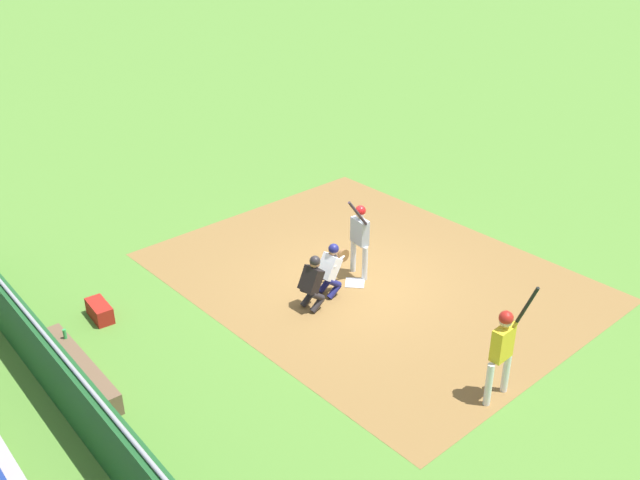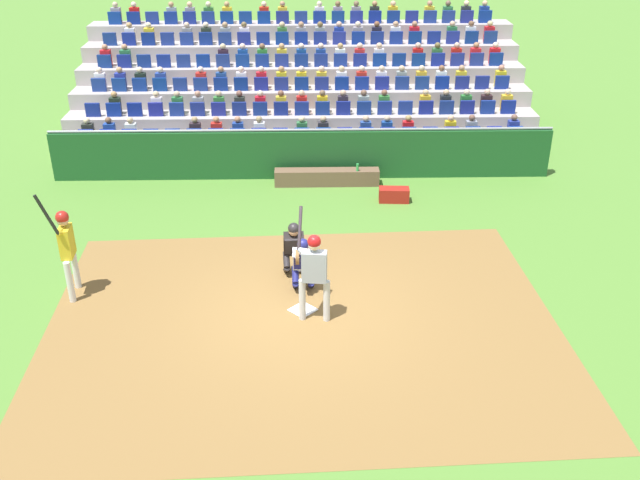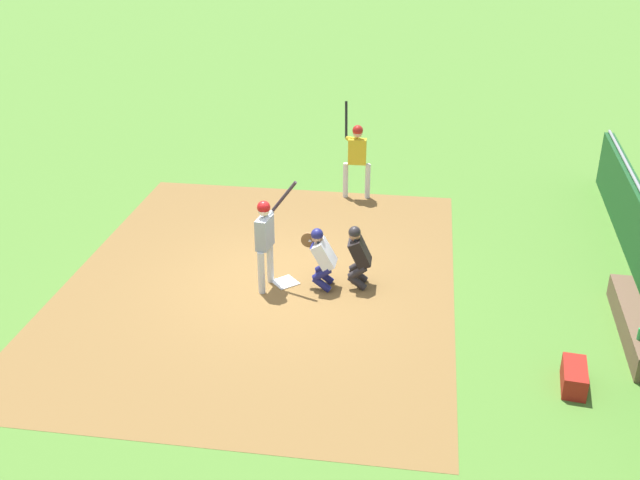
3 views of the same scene
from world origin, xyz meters
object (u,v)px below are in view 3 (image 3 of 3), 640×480
catcher_crouching (321,254)px  home_plate_marker (285,282)px  equipment_duffel_bag (574,377)px  on_deck_batter (357,153)px  water_bottle_on_bench (640,334)px  batter_at_plate (265,234)px  dugout_bench (633,325)px  home_plate_umpire (358,254)px

catcher_crouching → home_plate_marker: bearing=89.5°
equipment_duffel_bag → on_deck_batter: size_ratio=0.33×
home_plate_marker → water_bottle_on_bench: (-1.51, -6.28, 0.53)m
batter_at_plate → catcher_crouching: batter_at_plate is taller
dugout_bench → home_plate_umpire: bearing=80.2°
dugout_bench → on_deck_batter: on_deck_batter is taller
dugout_bench → home_plate_marker: bearing=83.9°
home_plate_umpire → water_bottle_on_bench: size_ratio=6.23×
home_plate_marker → on_deck_batter: (4.66, -0.71, 1.16)m
equipment_duffel_bag → home_plate_umpire: bearing=59.5°
home_plate_umpire → dugout_bench: bearing=-99.8°
home_plate_marker → on_deck_batter: size_ratio=0.19×
water_bottle_on_bench → equipment_duffel_bag: bearing=129.8°
catcher_crouching → batter_at_plate: bearing=101.4°
batter_at_plate → on_deck_batter: size_ratio=0.91×
home_plate_marker → batter_at_plate: batter_at_plate is taller
on_deck_batter → batter_at_plate: bearing=168.1°
batter_at_plate → on_deck_batter: on_deck_batter is taller
home_plate_marker → home_plate_umpire: bearing=-82.8°
home_plate_umpire → on_deck_batter: (4.48, 0.70, 0.48)m
dugout_bench → catcher_crouching: bearing=83.2°
dugout_bench → on_deck_batter: size_ratio=1.21×
catcher_crouching → home_plate_umpire: (0.19, -0.69, -0.01)m
home_plate_umpire → equipment_duffel_bag: 4.62m
water_bottle_on_bench → home_plate_umpire: bearing=70.9°
dugout_bench → equipment_duffel_bag: dugout_bench is taller
home_plate_umpire → equipment_duffel_bag: bearing=-124.2°
home_plate_umpire → on_deck_batter: size_ratio=0.54×
equipment_duffel_bag → on_deck_batter: (7.06, 4.49, 1.00)m
batter_at_plate → home_plate_marker: bearing=-55.4°
batter_at_plate → catcher_crouching: (0.21, -1.04, -0.43)m
home_plate_marker → batter_at_plate: size_ratio=0.20×
batter_at_plate → dugout_bench: (-0.46, -6.69, -0.92)m
dugout_bench → on_deck_batter: (5.34, 5.66, 0.96)m
catcher_crouching → equipment_duffel_bag: 5.11m
catcher_crouching → water_bottle_on_bench: 5.75m
equipment_duffel_bag → catcher_crouching: bearing=65.6°
batter_at_plate → equipment_duffel_bag: bearing=-111.6°
home_plate_umpire → equipment_duffel_bag: size_ratio=1.64×
catcher_crouching → water_bottle_on_bench: size_ratio=6.15×
batter_at_plate → water_bottle_on_bench: 6.74m
home_plate_marker → dugout_bench: size_ratio=0.15×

